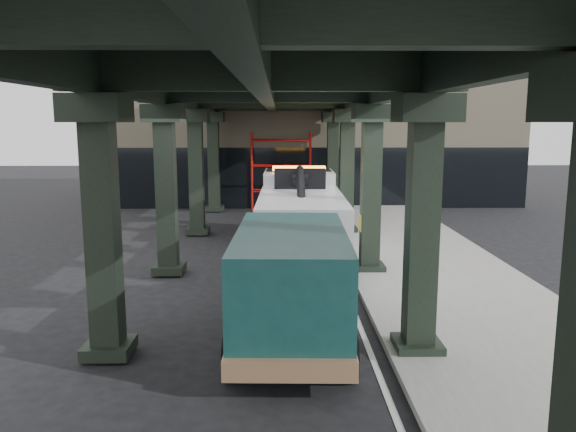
{
  "coord_description": "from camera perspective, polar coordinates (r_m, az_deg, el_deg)",
  "views": [
    {
      "loc": [
        -0.09,
        -14.35,
        4.5
      ],
      "look_at": [
        0.17,
        2.37,
        1.7
      ],
      "focal_mm": 35.0,
      "sensor_mm": 36.0,
      "label": 1
    }
  ],
  "objects": [
    {
      "name": "building",
      "position": [
        34.42,
        2.63,
        8.66
      ],
      "size": [
        22.0,
        10.0,
        8.0
      ],
      "primitive_type": "cube",
      "color": "#C6B793",
      "rests_on": "ground"
    },
    {
      "name": "scaffolding",
      "position": [
        29.1,
        -0.7,
        4.79
      ],
      "size": [
        3.08,
        0.88,
        4.0
      ],
      "color": "red",
      "rests_on": "ground"
    },
    {
      "name": "tow_truck",
      "position": [
        19.21,
        1.23,
        0.46
      ],
      "size": [
        2.93,
        9.33,
        3.04
      ],
      "rotation": [
        0.0,
        0.0,
        -0.01
      ],
      "color": "black",
      "rests_on": "ground"
    },
    {
      "name": "ground",
      "position": [
        15.04,
        -0.51,
        -7.91
      ],
      "size": [
        90.0,
        90.0,
        0.0
      ],
      "primitive_type": "plane",
      "color": "black",
      "rests_on": "ground"
    },
    {
      "name": "lane_stripe",
      "position": [
        17.05,
        5.2,
        -5.82
      ],
      "size": [
        0.12,
        38.0,
        0.01
      ],
      "primitive_type": "cube",
      "color": "silver",
      "rests_on": "ground"
    },
    {
      "name": "towed_van",
      "position": [
        11.63,
        0.33,
        -6.57
      ],
      "size": [
        2.51,
        5.94,
        2.38
      ],
      "rotation": [
        0.0,
        0.0,
        -0.03
      ],
      "color": "#113C3B",
      "rests_on": "ground"
    },
    {
      "name": "sidewalk",
      "position": [
        17.55,
        14.37,
        -5.41
      ],
      "size": [
        5.0,
        40.0,
        0.15
      ],
      "primitive_type": "cube",
      "color": "gray",
      "rests_on": "ground"
    },
    {
      "name": "viaduct",
      "position": [
        16.38,
        -2.02,
        12.86
      ],
      "size": [
        7.4,
        32.0,
        6.4
      ],
      "color": "black",
      "rests_on": "ground"
    }
  ]
}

